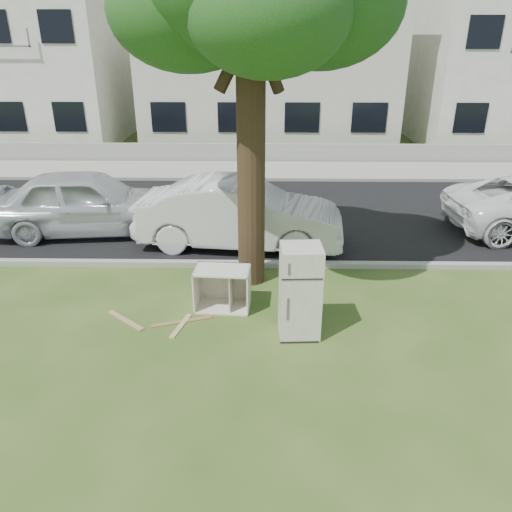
{
  "coord_description": "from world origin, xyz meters",
  "views": [
    {
      "loc": [
        -0.14,
        -7.56,
        4.71
      ],
      "look_at": [
        -0.28,
        0.6,
        1.08
      ],
      "focal_mm": 35.0,
      "sensor_mm": 36.0,
      "label": 1
    }
  ],
  "objects_px": {
    "car_left": "(88,202)",
    "cabinet": "(223,288)",
    "fridge": "(300,292)",
    "car_center": "(240,214)"
  },
  "relations": [
    {
      "from": "cabinet",
      "to": "fridge",
      "type": "bearing_deg",
      "value": -28.87
    },
    {
      "from": "fridge",
      "to": "cabinet",
      "type": "height_order",
      "value": "fridge"
    },
    {
      "from": "fridge",
      "to": "car_left",
      "type": "xyz_separation_m",
      "value": [
        -5.1,
        4.72,
        0.01
      ]
    },
    {
      "from": "cabinet",
      "to": "car_left",
      "type": "relative_size",
      "value": 0.21
    },
    {
      "from": "car_center",
      "to": "fridge",
      "type": "bearing_deg",
      "value": -157.19
    },
    {
      "from": "car_center",
      "to": "car_left",
      "type": "height_order",
      "value": "car_left"
    },
    {
      "from": "cabinet",
      "to": "car_center",
      "type": "bearing_deg",
      "value": 90.3
    },
    {
      "from": "car_left",
      "to": "cabinet",
      "type": "bearing_deg",
      "value": -141.96
    },
    {
      "from": "car_center",
      "to": "car_left",
      "type": "xyz_separation_m",
      "value": [
        -3.91,
        0.81,
        0.02
      ]
    },
    {
      "from": "fridge",
      "to": "cabinet",
      "type": "xyz_separation_m",
      "value": [
        -1.37,
        0.88,
        -0.41
      ]
    }
  ]
}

